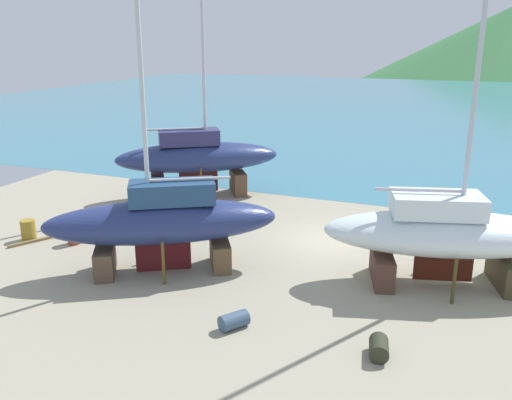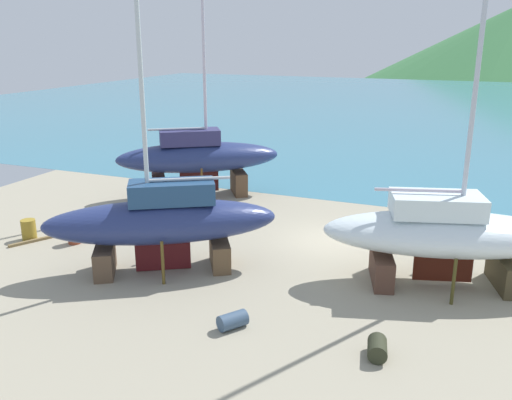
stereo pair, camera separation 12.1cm
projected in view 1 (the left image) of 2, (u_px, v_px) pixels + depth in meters
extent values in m
plane|color=#9E967F|center=(298.00, 278.00, 20.73)|extent=(41.70, 41.70, 0.00)
cube|color=teal|center=(431.00, 106.00, 71.40)|extent=(128.61, 93.26, 0.01)
cube|color=brown|center=(105.00, 261.00, 20.94)|extent=(1.57, 1.95, 1.09)
cube|color=brown|center=(220.00, 254.00, 21.64)|extent=(1.57, 1.95, 1.09)
cylinder|color=brown|center=(163.00, 263.00, 20.00)|extent=(0.12, 0.12, 1.67)
cylinder|color=brown|center=(163.00, 239.00, 22.41)|extent=(0.12, 0.12, 1.67)
ellipsoid|color=navy|center=(162.00, 222.00, 20.87)|extent=(8.78, 6.62, 1.66)
cube|color=#501416|center=(164.00, 256.00, 21.27)|extent=(1.86, 1.18, 1.16)
cube|color=navy|center=(172.00, 192.00, 20.60)|extent=(3.45, 2.86, 0.83)
cylinder|color=silver|center=(138.00, 26.00, 18.74)|extent=(0.17, 0.17, 12.78)
cylinder|color=silver|center=(189.00, 179.00, 20.57)|extent=(2.71, 1.72, 0.12)
cube|color=brown|center=(238.00, 182.00, 31.75)|extent=(1.72, 2.07, 1.33)
cube|color=brown|center=(158.00, 187.00, 30.82)|extent=(1.72, 2.07, 1.33)
cylinder|color=brown|center=(196.00, 174.00, 32.50)|extent=(0.12, 0.12, 1.91)
cylinder|color=brown|center=(201.00, 186.00, 29.89)|extent=(0.12, 0.12, 1.91)
ellipsoid|color=navy|center=(198.00, 157.00, 30.83)|extent=(9.02, 7.25, 1.67)
cube|color=#4A1917|center=(199.00, 182.00, 31.24)|extent=(1.87, 1.30, 1.17)
cube|color=navy|center=(189.00, 137.00, 30.40)|extent=(3.59, 3.11, 0.84)
cylinder|color=silver|center=(202.00, 16.00, 28.74)|extent=(0.17, 0.17, 13.64)
cylinder|color=silver|center=(176.00, 129.00, 30.12)|extent=(2.73, 1.90, 0.12)
cube|color=#463C26|center=(505.00, 272.00, 19.92)|extent=(1.32, 2.46, 1.13)
cube|color=#4F3428|center=(382.00, 267.00, 20.36)|extent=(1.32, 2.46, 1.13)
cylinder|color=brown|center=(434.00, 246.00, 21.60)|extent=(0.12, 0.12, 1.67)
cylinder|color=#443F1A|center=(454.00, 281.00, 18.52)|extent=(0.12, 0.12, 1.67)
ellipsoid|color=white|center=(447.00, 233.00, 19.73)|extent=(9.30, 5.27, 1.54)
cube|color=#48180E|center=(443.00, 267.00, 20.11)|extent=(2.06, 0.66, 1.08)
cube|color=silver|center=(437.00, 205.00, 19.46)|extent=(3.54, 2.58, 0.77)
cylinder|color=#B5BEC9|center=(481.00, 45.00, 17.80)|extent=(0.17, 0.17, 11.74)
cylinder|color=silver|center=(419.00, 190.00, 19.38)|extent=(3.00, 0.97, 0.12)
cube|color=#2A764B|center=(179.00, 215.00, 26.78)|extent=(0.23, 0.35, 0.82)
cube|color=maroon|center=(178.00, 201.00, 26.58)|extent=(0.27, 0.46, 0.55)
sphere|color=tan|center=(178.00, 194.00, 26.47)|extent=(0.22, 0.22, 0.22)
cylinder|color=#3A506A|center=(234.00, 321.00, 17.12)|extent=(0.95, 1.05, 0.52)
cylinder|color=olive|center=(28.00, 230.00, 24.52)|extent=(0.82, 0.82, 0.92)
cylinder|color=#354A6F|center=(238.00, 213.00, 26.78)|extent=(0.81, 0.81, 0.95)
cylinder|color=#2B2F1F|center=(379.00, 348.00, 15.58)|extent=(0.71, 0.95, 0.56)
cylinder|color=brown|center=(74.00, 235.00, 24.06)|extent=(0.77, 0.77, 0.85)
cube|color=olive|center=(44.00, 239.00, 24.62)|extent=(1.61, 2.89, 0.12)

